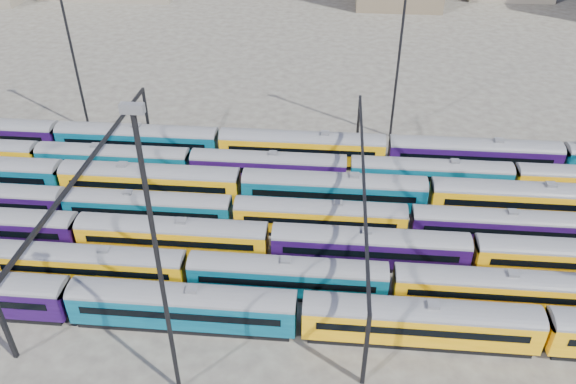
# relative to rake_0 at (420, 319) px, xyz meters

# --- Properties ---
(ground) EXTENTS (500.00, 500.00, 0.00)m
(ground) POSITION_rel_rake_0_xyz_m (-14.96, 15.00, -2.73)
(ground) COLOR #3F3A35
(ground) RESTS_ON ground
(rake_0) EXTENTS (147.52, 3.08, 5.19)m
(rake_0) POSITION_rel_rake_0_xyz_m (0.00, 0.00, 0.00)
(rake_0) COLOR black
(rake_0) RESTS_ON ground
(rake_1) EXTENTS (118.13, 2.88, 4.85)m
(rake_1) POSITION_rel_rake_0_xyz_m (-2.20, 5.00, -0.18)
(rake_1) COLOR black
(rake_1) RESTS_ON ground
(rake_2) EXTENTS (102.86, 3.01, 5.07)m
(rake_2) POSITION_rel_rake_0_xyz_m (-4.06, 10.00, -0.06)
(rake_2) COLOR black
(rake_2) RESTS_ON ground
(rake_3) EXTENTS (97.30, 2.85, 4.79)m
(rake_3) POSITION_rel_rake_0_xyz_m (-9.37, 15.00, -0.21)
(rake_3) COLOR black
(rake_3) RESTS_ON ground
(rake_4) EXTENTS (132.07, 3.22, 5.43)m
(rake_4) POSITION_rel_rake_0_xyz_m (-19.04, 20.00, 0.13)
(rake_4) COLOR black
(rake_4) RESTS_ON ground
(rake_5) EXTENTS (120.67, 2.94, 4.95)m
(rake_5) POSITION_rel_rake_0_xyz_m (-26.43, 25.00, -0.13)
(rake_5) COLOR black
(rake_5) RESTS_ON ground
(rake_6) EXTENTS (134.14, 3.27, 5.52)m
(rake_6) POSITION_rel_rake_0_xyz_m (-23.64, 30.00, 0.17)
(rake_6) COLOR black
(rake_6) RESTS_ON ground
(gantry_1) EXTENTS (0.35, 40.35, 8.03)m
(gantry_1) POSITION_rel_rake_0_xyz_m (-34.96, 15.00, 4.06)
(gantry_1) COLOR black
(gantry_1) RESTS_ON ground
(gantry_2) EXTENTS (0.35, 40.35, 8.03)m
(gantry_2) POSITION_rel_rake_0_xyz_m (-4.96, 15.00, 4.06)
(gantry_2) COLOR black
(gantry_2) RESTS_ON ground
(mast_1) EXTENTS (1.40, 0.50, 25.60)m
(mast_1) POSITION_rel_rake_0_xyz_m (-44.96, 37.00, 11.24)
(mast_1) COLOR black
(mast_1) RESTS_ON ground
(mast_2) EXTENTS (1.40, 0.50, 25.60)m
(mast_2) POSITION_rel_rake_0_xyz_m (-19.96, -7.00, 11.24)
(mast_2) COLOR black
(mast_2) RESTS_ON ground
(mast_3) EXTENTS (1.40, 0.50, 25.60)m
(mast_3) POSITION_rel_rake_0_xyz_m (0.04, 39.00, 11.24)
(mast_3) COLOR black
(mast_3) RESTS_ON ground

